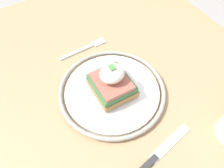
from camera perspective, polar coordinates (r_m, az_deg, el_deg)
The scene contains 5 objects.
dining_table at distance 0.62m, azimuth -4.25°, elevation -9.26°, with size 0.92×0.92×0.77m.
plate at distance 0.52m, azimuth 0.00°, elevation -1.75°, with size 0.25×0.25×0.02m.
sandwich at distance 0.49m, azimuth -0.05°, elevation 0.52°, with size 0.10×0.09×0.08m.
fork at distance 0.62m, azimuth -6.97°, elevation 9.28°, with size 0.02×0.14×0.00m.
knife at distance 0.46m, azimuth 10.15°, elevation -19.20°, with size 0.05×0.19×0.01m.
Camera 1 is at (0.26, -0.10, 1.21)m, focal length 35.00 mm.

